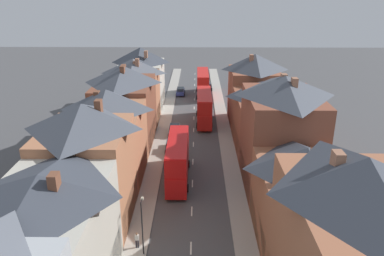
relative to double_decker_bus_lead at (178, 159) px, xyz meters
name	(u,v)px	position (x,y,z in m)	size (l,w,h in m)	color
pavement_left	(161,139)	(-3.29, 12.98, -2.75)	(2.20, 104.00, 0.14)	#A8A399
pavement_right	(226,139)	(6.91, 12.98, -2.75)	(2.20, 104.00, 0.14)	#A8A399
centre_line_dashes	(193,144)	(1.81, 10.98, -2.81)	(0.14, 97.80, 0.01)	silver
terrace_row_left	(104,140)	(-8.38, -1.67, 3.14)	(8.00, 72.03, 13.30)	#ADB2B7
terrace_row_right	(291,160)	(11.99, -6.68, 3.17)	(8.00, 62.69, 13.75)	#A36042
double_decker_bus_lead	(178,159)	(0.00, 0.00, 0.00)	(2.74, 10.80, 5.30)	red
double_decker_bus_mid_street	(204,107)	(3.60, 20.86, 0.00)	(2.74, 10.80, 5.30)	red
double_decker_bus_far_approaching	(203,83)	(3.60, 37.68, 0.00)	(2.74, 10.80, 5.30)	red
car_near_blue	(208,86)	(4.91, 42.72, -2.02)	(1.90, 3.85, 1.58)	black
car_near_silver	(172,146)	(-1.29, 8.50, -1.96)	(1.90, 4.03, 1.70)	black
car_parked_left_a	(174,130)	(-1.29, 14.94, -1.97)	(1.90, 4.33, 1.69)	#4C515B
car_mid_black	(180,91)	(-1.29, 38.46, -2.01)	(1.90, 4.46, 1.60)	navy
pedestrian_mid_right	(137,239)	(-3.13, -13.14, -1.78)	(0.36, 0.22, 1.61)	#23232D
street_lamp	(142,224)	(-2.44, -13.86, 0.43)	(0.20, 1.12, 5.50)	black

